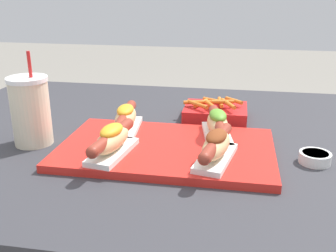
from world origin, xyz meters
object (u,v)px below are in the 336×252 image
object	(u,v)px
sauce_bowl	(315,157)
hot_dog_2	(126,118)
hot_dog_1	(216,146)
fries_basket	(215,112)
serving_tray	(166,149)
hot_dog_3	(217,124)
hot_dog_0	(112,140)
drink_cup	(31,111)

from	to	relation	value
sauce_bowl	hot_dog_2	bearing A→B (deg)	170.56
hot_dog_1	fries_basket	xyz separation A→B (m)	(-0.02, 0.33, -0.03)
fries_basket	hot_dog_1	bearing A→B (deg)	-86.26
serving_tray	hot_dog_1	xyz separation A→B (m)	(0.12, -0.06, 0.04)
hot_dog_2	sauce_bowl	distance (m)	0.45
serving_tray	hot_dog_1	bearing A→B (deg)	-28.10
hot_dog_1	hot_dog_3	bearing A→B (deg)	92.15
hot_dog_0	fries_basket	size ratio (longest dim) A/B	1.11
sauce_bowl	drink_cup	bearing A→B (deg)	-179.70
serving_tray	hot_dog_1	world-z (taller)	hot_dog_1
hot_dog_0	hot_dog_2	xyz separation A→B (m)	(-0.01, 0.15, -0.00)
hot_dog_0	hot_dog_3	distance (m)	0.26
hot_dog_3	fries_basket	xyz separation A→B (m)	(-0.02, 0.19, -0.03)
hot_dog_2	hot_dog_1	bearing A→B (deg)	-30.65
hot_dog_0	fries_basket	world-z (taller)	hot_dog_0
hot_dog_1	hot_dog_2	bearing A→B (deg)	149.35
serving_tray	hot_dog_0	size ratio (longest dim) A/B	2.46
hot_dog_1	sauce_bowl	world-z (taller)	hot_dog_1
hot_dog_2	hot_dog_3	distance (m)	0.23
hot_dog_3	sauce_bowl	bearing A→B (deg)	-17.63
hot_dog_3	hot_dog_0	bearing A→B (deg)	-147.02
hot_dog_2	fries_basket	distance (m)	0.29
serving_tray	hot_dog_3	size ratio (longest dim) A/B	2.47
hot_dog_0	hot_dog_3	world-z (taller)	same
hot_dog_0	drink_cup	bearing A→B (deg)	162.71
hot_dog_1	drink_cup	bearing A→B (deg)	172.16
hot_dog_0	hot_dog_1	distance (m)	0.22
hot_dog_2	sauce_bowl	size ratio (longest dim) A/B	2.93
hot_dog_1	sauce_bowl	distance (m)	0.22
hot_dog_0	sauce_bowl	xyz separation A→B (m)	(0.43, 0.07, -0.04)
hot_dog_1	drink_cup	distance (m)	0.45
hot_dog_0	fries_basket	bearing A→B (deg)	59.11
hot_dog_1	sauce_bowl	size ratio (longest dim) A/B	2.89
hot_dog_1	sauce_bowl	xyz separation A→B (m)	(0.21, 0.06, -0.04)
hot_dog_0	hot_dog_1	bearing A→B (deg)	2.01
sauce_bowl	drink_cup	distance (m)	0.66
hot_dog_2	fries_basket	xyz separation A→B (m)	(0.21, 0.19, -0.03)
hot_dog_2	drink_cup	distance (m)	0.23
sauce_bowl	fries_basket	distance (m)	0.35
hot_dog_1	hot_dog_2	distance (m)	0.27
serving_tray	drink_cup	world-z (taller)	drink_cup
hot_dog_2	hot_dog_0	bearing A→B (deg)	-85.57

